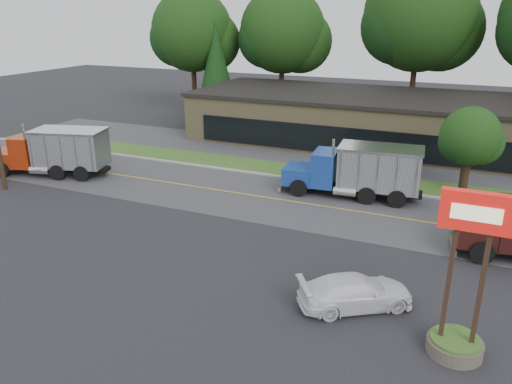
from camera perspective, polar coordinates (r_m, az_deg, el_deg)
ground at (r=23.80m, az=-4.16°, el=-8.13°), size 140.00×140.00×0.00m
road at (r=31.30m, az=3.51°, el=-1.01°), size 60.00×8.00×0.02m
center_line at (r=31.30m, az=3.51°, el=-1.01°), size 60.00×0.12×0.01m
curb at (r=35.05m, az=5.91°, el=1.25°), size 60.00×0.30×0.12m
grass_verge at (r=36.68m, az=6.79°, el=2.08°), size 60.00×3.40×0.03m
far_parking at (r=41.30m, az=8.86°, el=4.02°), size 60.00×7.00×0.02m
strip_mall at (r=46.11m, az=13.41°, el=7.95°), size 32.00×12.00×4.00m
bilo_sign at (r=18.43m, az=22.45°, el=-11.57°), size 2.20×1.90×5.95m
tree_far_a at (r=58.79m, az=-7.11°, el=17.40°), size 9.54×8.98×13.61m
tree_far_b at (r=56.26m, az=3.22°, el=17.51°), size 9.65×9.08×13.77m
tree_far_c at (r=52.93m, az=18.37°, el=18.08°), size 11.32×10.65×16.14m
evergreen_left at (r=55.28m, az=-4.57°, el=14.14°), size 4.50×4.50×10.22m
tree_verge at (r=34.37m, az=23.35°, el=5.57°), size 3.96×3.73×5.65m
dump_truck_red at (r=38.50m, az=-21.95°, el=4.41°), size 8.80×4.64×3.36m
dump_truck_blue at (r=32.01m, az=11.79°, el=2.50°), size 8.79×3.34×3.36m
rally_car at (r=20.64m, az=11.31°, el=-11.11°), size 4.86×4.15×1.34m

